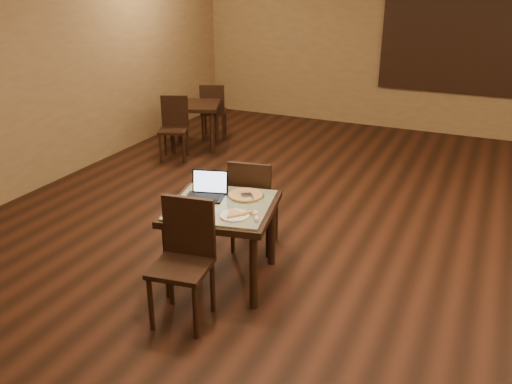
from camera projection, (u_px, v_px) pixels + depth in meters
The scene contains 17 objects.
ground at pixel (327, 254), 5.49m from camera, with size 10.00×10.00×0.00m, color black.
wall_back at pixel (422, 44), 9.11m from camera, with size 8.00×0.02×3.00m, color olive.
wall_left at pixel (12, 75), 6.45m from camera, with size 0.02×10.00×3.00m, color olive.
mural at pixel (454, 43), 8.87m from camera, with size 2.34×0.05×1.64m.
tiled_table at pixel (222, 215), 4.80m from camera, with size 1.08×1.08×0.76m.
chair_main_near at pixel (185, 253), 4.32m from camera, with size 0.50×0.50×1.02m.
chair_main_far at pixel (252, 201), 5.35m from camera, with size 0.49×0.49×0.98m.
laptop at pixel (207, 190), 4.90m from camera, with size 0.38×0.34×0.23m.
plate at pixel (235, 215), 4.52m from camera, with size 0.25×0.25×0.01m, color white.
pizza_slice at pixel (235, 214), 4.52m from camera, with size 0.21×0.21×0.02m, color beige, non-canonical shape.
pizza_pan at pixel (246, 196), 4.91m from camera, with size 0.34×0.34×0.01m, color silver.
pizza_whole at pixel (246, 195), 4.91m from camera, with size 0.31×0.31×0.02m.
spatula at pixel (247, 195), 4.88m from camera, with size 0.10×0.23×0.01m, color silver.
napkin_roll at pixel (256, 216), 4.48m from camera, with size 0.11×0.16×0.04m.
other_table_b at pixel (194, 111), 8.50m from camera, with size 1.00×1.00×0.72m.
other_table_b_chair_near at pixel (174, 124), 8.08m from camera, with size 0.52×0.52×0.93m.
other_table_b_chair_far at pixel (213, 108), 8.98m from camera, with size 0.52×0.52×0.93m.
Camera 1 is at (1.35, -4.69, 2.69)m, focal length 38.00 mm.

